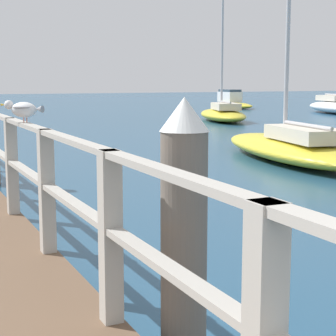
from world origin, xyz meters
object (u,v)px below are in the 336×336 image
Objects in this scene: seagull_foreground at (23,109)px; boat_3 at (223,114)px; dock_piling_near at (184,244)px; boat_1 at (292,146)px; boat_4 at (232,102)px.

boat_3 reaches higher than seagull_foreground.
dock_piling_near is 10.45m from boat_1.
boat_1 is at bearing -95.44° from boat_3.
boat_3 reaches higher than boat_4.
boat_3 reaches higher than dock_piling_near.
seagull_foreground is at bearing -133.41° from boat_1.
boat_1 is 13.17m from boat_3.
boat_1 is 25.33m from boat_4.
boat_3 is at bearing 77.09° from boat_1.
dock_piling_near is 0.40× the size of boat_4.
boat_3 is at bearing -121.14° from boat_4.
boat_3 is at bearing 58.92° from dock_piling_near.
dock_piling_near is at bearing -120.01° from boat_1.
boat_1 reaches higher than dock_piling_near.
dock_piling_near reaches higher than seagull_foreground.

